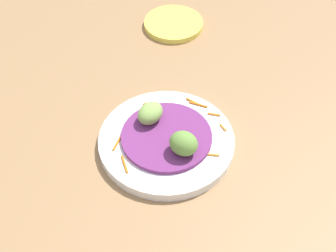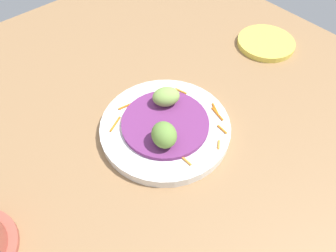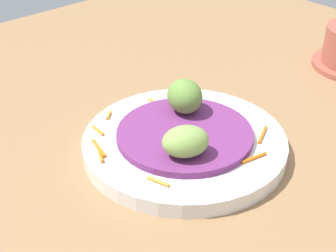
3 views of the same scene
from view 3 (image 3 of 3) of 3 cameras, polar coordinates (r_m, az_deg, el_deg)
name	(u,v)px [view 3 (image 3 of 3)]	position (r cm, az deg, el deg)	size (l,w,h in cm)	color
table_surface	(205,152)	(62.96, 4.16, -2.89)	(110.00, 110.00, 2.00)	#936D47
main_plate	(185,144)	(60.83, 1.87, -1.99)	(24.36, 24.36, 1.89)	white
cabbage_bed	(185,134)	(60.07, 1.90, -0.92)	(16.24, 16.24, 0.85)	#702D6B
carrot_garnish	(162,142)	(59.11, -0.72, -1.77)	(19.45, 19.28, 0.40)	orange
guac_scoop_left	(186,141)	(54.97, 1.99, -1.75)	(5.22, 4.01, 3.43)	#84A851
guac_scoop_center	(185,96)	(62.79, 1.89, 3.38)	(4.99, 4.30, 4.21)	olive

